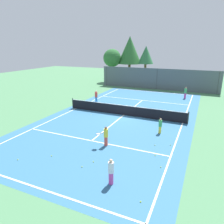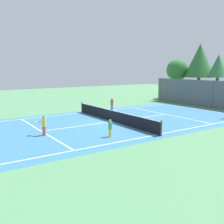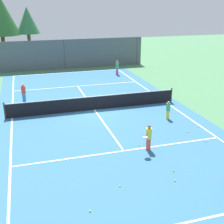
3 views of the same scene
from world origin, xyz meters
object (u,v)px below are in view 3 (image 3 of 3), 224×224
Objects in this scene: tennis_ball_10 at (198,127)px; tennis_ball_11 at (120,186)px; player_1 at (168,110)px; tennis_ball_12 at (52,111)px; tennis_ball_2 at (90,211)px; tennis_ball_3 at (54,121)px; player_3 at (149,137)px; player_0 at (24,93)px; tennis_ball_1 at (175,181)px; tennis_ball_5 at (206,141)px; tennis_ball_8 at (118,105)px; player_2 at (117,67)px; tennis_ball_9 at (174,171)px; tennis_ball_0 at (188,132)px; tennis_ball_7 at (139,145)px.

tennis_ball_10 is 1.00× the size of tennis_ball_11.
player_1 is 7.84m from tennis_ball_12.
player_1 reaches higher than tennis_ball_12.
tennis_ball_2 is 9.19m from tennis_ball_3.
player_3 is at bearing -60.22° from tennis_ball_12.
player_0 is 12.82m from tennis_ball_11.
player_1 is at bearing 66.00° from tennis_ball_1.
tennis_ball_5 and tennis_ball_8 have the same top height.
player_2 reaches higher than tennis_ball_2.
tennis_ball_9 and tennis_ball_12 have the same top height.
tennis_ball_10 is (0.62, 1.82, 0.00)m from tennis_ball_5.
tennis_ball_9 is at bearing -62.63° from player_0.
player_0 is 10.63m from player_1.
tennis_ball_1 is 1.00× the size of tennis_ball_9.
player_0 is 1.24× the size of player_1.
player_1 is at bearing -13.73° from tennis_ball_3.
player_1 is 18.19× the size of tennis_ball_8.
tennis_ball_0 is (0.16, -2.27, -0.58)m from player_1.
tennis_ball_7 is 2.85m from tennis_ball_9.
player_1 reaches higher than tennis_ball_2.
tennis_ball_7 is (3.65, 4.41, 0.00)m from tennis_ball_2.
tennis_ball_3 and tennis_ball_10 have the same top height.
tennis_ball_7 is (3.90, -4.78, 0.00)m from tennis_ball_3.
player_3 is 20.66× the size of tennis_ball_11.
tennis_ball_11 and tennis_ball_12 have the same top height.
player_2 is 22.34× the size of tennis_ball_9.
player_3 is 8.25m from tennis_ball_12.
tennis_ball_3 is at bearing 166.27° from player_1.
tennis_ball_3 and tennis_ball_7 have the same top height.
player_1 is at bearing -34.50° from player_0.
player_3 is 3.65m from tennis_ball_11.
tennis_ball_12 is (-7.47, 7.18, 0.00)m from tennis_ball_5.
tennis_ball_9 is at bearing -92.05° from tennis_ball_8.
tennis_ball_10 is at bearing -23.54° from tennis_ball_3.
tennis_ball_5 is (0.33, -1.39, 0.00)m from tennis_ball_0.
tennis_ball_0 is at bearing 103.44° from tennis_ball_5.
tennis_ball_8 is 6.30m from tennis_ball_10.
tennis_ball_11 is at bearing 37.62° from tennis_ball_2.
player_2 is 16.14m from tennis_ball_7.
tennis_ball_1 is (-3.09, -4.31, 0.00)m from tennis_ball_0.
tennis_ball_8 and tennis_ball_12 have the same top height.
tennis_ball_7 and tennis_ball_12 have the same top height.
player_2 is at bearing 88.41° from tennis_ball_0.
tennis_ball_5 is 7.65m from tennis_ball_8.
player_0 reaches higher than tennis_ball_1.
tennis_ball_5 is (3.42, 2.92, 0.00)m from tennis_ball_1.
tennis_ball_0 is 1.00× the size of tennis_ball_2.
player_2 reaches higher than tennis_ball_1.
tennis_ball_7 and tennis_ball_8 have the same top height.
tennis_ball_12 is at bearing 99.85° from tennis_ball_11.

